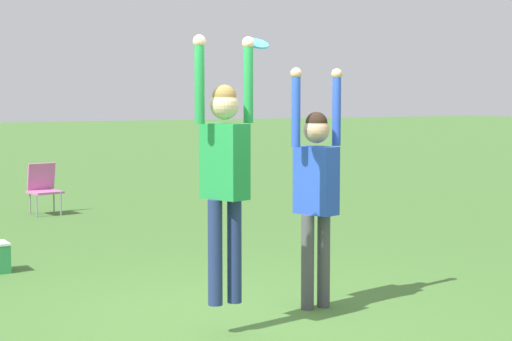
% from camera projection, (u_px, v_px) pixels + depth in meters
% --- Properties ---
extents(ground_plane, '(120.00, 120.00, 0.00)m').
position_uv_depth(ground_plane, '(247.00, 320.00, 7.51)').
color(ground_plane, '#477533').
extents(person_jumping, '(0.55, 0.44, 2.20)m').
position_uv_depth(person_jumping, '(225.00, 162.00, 6.97)').
color(person_jumping, navy).
rests_on(person_jumping, ground_plane).
extents(person_defending, '(0.55, 0.44, 2.22)m').
position_uv_depth(person_defending, '(316.00, 181.00, 7.84)').
color(person_defending, '#4C4C51').
rests_on(person_defending, ground_plane).
extents(frisbee, '(0.22, 0.21, 0.10)m').
position_uv_depth(frisbee, '(256.00, 43.00, 7.09)').
color(frisbee, '#2D9EDB').
extents(camping_chair_0, '(0.55, 0.59, 0.85)m').
position_uv_depth(camping_chair_0, '(43.00, 185.00, 14.27)').
color(camping_chair_0, gray).
rests_on(camping_chair_0, ground_plane).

